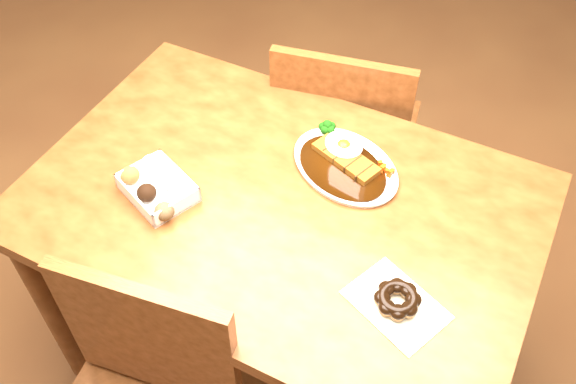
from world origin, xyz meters
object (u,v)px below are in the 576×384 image
at_px(table, 280,226).
at_px(donut_box, 156,187).
at_px(katsu_curry_plate, 345,162).
at_px(pon_de_ring, 397,300).
at_px(chair_far, 344,137).

bearing_deg(table, donut_box, -157.34).
relative_size(table, donut_box, 5.83).
relative_size(katsu_curry_plate, pon_de_ring, 1.48).
height_order(donut_box, pon_de_ring, donut_box).
bearing_deg(chair_far, katsu_curry_plate, 100.16).
bearing_deg(donut_box, pon_de_ring, -2.87).
xyz_separation_m(donut_box, pon_de_ring, (0.62, -0.03, -0.00)).
bearing_deg(pon_de_ring, katsu_curry_plate, 128.90).
xyz_separation_m(table, donut_box, (-0.27, -0.11, 0.12)).
relative_size(chair_far, pon_de_ring, 3.69).
bearing_deg(pon_de_ring, chair_far, 120.16).
distance_m(donut_box, pon_de_ring, 0.62).
distance_m(chair_far, donut_box, 0.75).
relative_size(table, chair_far, 1.38).
relative_size(chair_far, katsu_curry_plate, 2.49).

